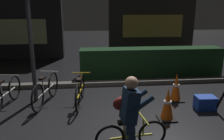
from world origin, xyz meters
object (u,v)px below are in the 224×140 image
(traffic_cone_far, at_px, (176,87))
(cyclist, at_px, (130,114))
(parked_bike_left_mid, at_px, (5,93))
(blue_crate, at_px, (205,103))
(closed_umbrella, at_px, (223,96))
(traffic_cone_near, at_px, (168,105))
(parked_bike_center_left, at_px, (46,90))
(parked_bike_center_right, at_px, (80,91))
(street_post, at_px, (31,44))

(traffic_cone_far, height_order, cyclist, cyclist)
(parked_bike_left_mid, height_order, blue_crate, parked_bike_left_mid)
(closed_umbrella, bearing_deg, traffic_cone_near, -110.78)
(parked_bike_center_left, relative_size, blue_crate, 3.59)
(blue_crate, height_order, closed_umbrella, closed_umbrella)
(parked_bike_center_right, distance_m, closed_umbrella, 3.21)
(blue_crate, bearing_deg, cyclist, -145.97)
(parked_bike_center_left, bearing_deg, parked_bike_center_right, -85.05)
(parked_bike_center_left, relative_size, cyclist, 1.27)
(parked_bike_center_right, bearing_deg, traffic_cone_near, -114.16)
(street_post, distance_m, cyclist, 3.08)
(traffic_cone_far, relative_size, blue_crate, 1.60)
(parked_bike_left_mid, relative_size, parked_bike_center_left, 0.96)
(parked_bike_center_left, distance_m, cyclist, 2.66)
(parked_bike_left_mid, distance_m, blue_crate, 4.60)
(traffic_cone_near, bearing_deg, traffic_cone_far, 59.92)
(parked_bike_left_mid, distance_m, parked_bike_center_left, 0.91)
(blue_crate, bearing_deg, parked_bike_center_left, 169.01)
(parked_bike_center_left, distance_m, traffic_cone_far, 3.17)
(street_post, xyz_separation_m, parked_bike_center_left, (0.29, -0.19, -1.08))
(parked_bike_left_mid, xyz_separation_m, closed_umbrella, (4.80, -0.86, 0.09))
(street_post, relative_size, traffic_cone_near, 4.20)
(parked_bike_left_mid, xyz_separation_m, traffic_cone_near, (3.52, -1.01, 0.00))
(traffic_cone_far, distance_m, closed_umbrella, 1.09)
(parked_bike_left_mid, bearing_deg, cyclist, -119.04)
(parked_bike_left_mid, bearing_deg, blue_crate, -89.27)
(parked_bike_center_left, height_order, traffic_cone_far, parked_bike_center_left)
(traffic_cone_near, xyz_separation_m, closed_umbrella, (1.28, 0.15, 0.08))
(parked_bike_center_left, relative_size, traffic_cone_near, 2.34)
(parked_bike_center_right, bearing_deg, parked_bike_left_mid, 95.25)
(closed_umbrella, bearing_deg, parked_bike_center_left, -131.30)
(parked_bike_center_right, xyz_separation_m, cyclist, (0.85, -1.96, 0.30))
(parked_bike_left_mid, relative_size, parked_bike_center_right, 0.98)
(parked_bike_left_mid, distance_m, parked_bike_center_right, 1.72)
(traffic_cone_far, bearing_deg, cyclist, -128.48)
(street_post, xyz_separation_m, parked_bike_left_mid, (-0.61, -0.29, -1.10))
(traffic_cone_near, bearing_deg, cyclist, -135.30)
(traffic_cone_near, xyz_separation_m, traffic_cone_far, (0.55, 0.95, 0.01))
(blue_crate, height_order, cyclist, cyclist)
(cyclist, distance_m, closed_umbrella, 2.50)
(blue_crate, bearing_deg, parked_bike_left_mid, 172.38)
(parked_bike_center_right, height_order, traffic_cone_near, parked_bike_center_right)
(parked_bike_center_left, relative_size, parked_bike_center_right, 1.03)
(cyclist, bearing_deg, traffic_cone_near, 38.19)
(parked_bike_center_left, bearing_deg, cyclist, -129.35)
(traffic_cone_near, relative_size, closed_umbrella, 0.79)
(parked_bike_center_right, bearing_deg, cyclist, -151.53)
(parked_bike_center_right, height_order, traffic_cone_far, parked_bike_center_right)
(traffic_cone_far, xyz_separation_m, cyclist, (-1.51, -1.90, 0.29))
(closed_umbrella, bearing_deg, blue_crate, -163.37)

